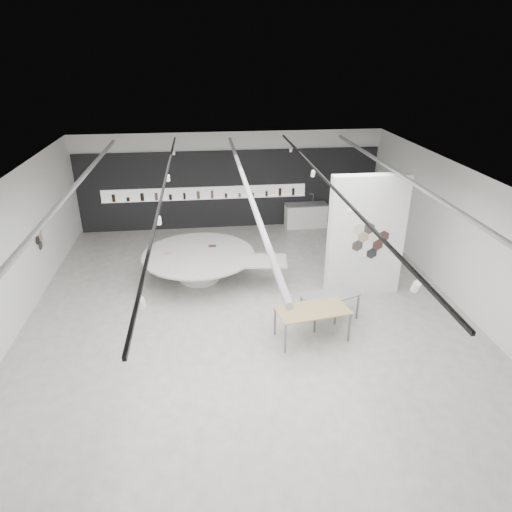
{
  "coord_description": "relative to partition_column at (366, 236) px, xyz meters",
  "views": [
    {
      "loc": [
        -1.06,
        -10.62,
        6.78
      ],
      "look_at": [
        0.35,
        1.2,
        1.26
      ],
      "focal_mm": 32.0,
      "sensor_mm": 36.0,
      "label": 1
    }
  ],
  "objects": [
    {
      "name": "sample_table_stone",
      "position": [
        -1.36,
        -1.4,
        -1.1
      ],
      "size": [
        1.65,
        1.23,
        0.76
      ],
      "rotation": [
        0.0,
        0.0,
        0.37
      ],
      "color": "gray",
      "rests_on": "ground"
    },
    {
      "name": "sample_table_wood",
      "position": [
        -2.02,
        -2.19,
        -1.03
      ],
      "size": [
        1.89,
        1.16,
        0.83
      ],
      "rotation": [
        0.0,
        0.0,
        0.16
      ],
      "color": "#A18C53",
      "rests_on": "ground"
    },
    {
      "name": "back_wall_display",
      "position": [
        -3.58,
        5.94,
        -0.26
      ],
      "size": [
        11.8,
        0.27,
        3.1
      ],
      "color": "black",
      "rests_on": "ground"
    },
    {
      "name": "partition_column",
      "position": [
        0.0,
        0.0,
        0.0
      ],
      "size": [
        2.2,
        0.38,
        3.6
      ],
      "color": "white",
      "rests_on": "ground"
    },
    {
      "name": "kitchen_counter",
      "position": [
        -0.48,
        5.53,
        -1.31
      ],
      "size": [
        1.72,
        0.71,
        1.34
      ],
      "rotation": [
        0.0,
        0.0,
        0.03
      ],
      "color": "white",
      "rests_on": "ground"
    },
    {
      "name": "room",
      "position": [
        -3.59,
        -1.0,
        0.27
      ],
      "size": [
        12.02,
        14.02,
        3.82
      ],
      "color": "#B4B1AA",
      "rests_on": "ground"
    },
    {
      "name": "display_island",
      "position": [
        -4.75,
        1.37,
        -1.22
      ],
      "size": [
        4.64,
        3.88,
        0.89
      ],
      "rotation": [
        0.0,
        0.0,
        -0.12
      ],
      "color": "white",
      "rests_on": "ground"
    }
  ]
}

